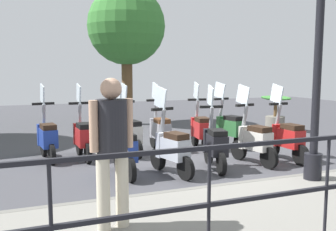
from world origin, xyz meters
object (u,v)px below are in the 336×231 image
pedestrian_distant (112,142)px  tree_distant (126,27)px  scooter_far_3 (130,133)px  scooter_near_1 (254,140)px  scooter_near_2 (215,143)px  scooter_far_5 (47,137)px  scooter_far_0 (229,127)px  scooter_far_2 (160,130)px  scooter_far_4 (83,136)px  lamp_post_near (318,50)px  potted_palm (275,117)px  scooter_far_1 (200,129)px  scooter_near_0 (287,137)px  scooter_near_4 (124,148)px  scooter_near_3 (171,147)px

pedestrian_distant → tree_distant: size_ratio=0.35×
scooter_far_3 → scooter_near_1: bearing=-135.0°
scooter_near_2 → scooter_far_3: same height
scooter_far_5 → scooter_far_0: bearing=-100.1°
pedestrian_distant → scooter_far_2: pedestrian_distant is taller
scooter_far_0 → scooter_far_4: 3.38m
scooter_far_0 → scooter_far_4: same height
lamp_post_near → scooter_far_0: bearing=-6.9°
tree_distant → scooter_far_2: (-4.30, 0.41, -2.73)m
potted_palm → scooter_far_3: size_ratio=0.69×
scooter_far_3 → scooter_far_5: same height
scooter_far_2 → scooter_far_3: size_ratio=1.00×
lamp_post_near → scooter_far_1: bearing=6.4°
potted_palm → scooter_far_3: (-1.47, 4.85, 0.04)m
pedestrian_distant → scooter_near_1: (2.27, -3.28, -0.60)m
scooter_near_1 → scooter_far_0: (1.57, -0.37, 0.00)m
pedestrian_distant → scooter_near_0: 4.66m
lamp_post_near → scooter_far_3: bearing=32.0°
pedestrian_distant → scooter_far_5: pedestrian_distant is taller
scooter_far_1 → tree_distant: bearing=14.8°
tree_distant → scooter_near_2: (-6.13, -0.00, -2.73)m
potted_palm → scooter_near_4: size_ratio=0.69×
scooter_near_0 → scooter_near_1: same height
scooter_far_5 → pedestrian_distant: bearing=178.5°
scooter_far_1 → scooter_near_0: bearing=-136.5°
lamp_post_near → tree_distant: bearing=6.5°
scooter_far_0 → scooter_far_5: bearing=73.6°
scooter_near_3 → scooter_far_2: 1.93m
lamp_post_near → scooter_near_2: size_ratio=2.86×
scooter_near_0 → scooter_far_3: (1.63, 2.79, 0.00)m
scooter_near_0 → scooter_far_0: bearing=10.8°
scooter_near_2 → scooter_near_1: bearing=-73.9°
scooter_near_2 → scooter_far_5: 3.36m
scooter_near_3 → scooter_far_3: size_ratio=1.00×
scooter_far_3 → scooter_far_5: bearing=78.4°
scooter_far_1 → scooter_far_3: bearing=97.3°
pedestrian_distant → scooter_far_5: bearing=171.6°
scooter_far_0 → scooter_near_2: bearing=128.8°
scooter_far_4 → scooter_far_2: bearing=-88.6°
scooter_far_1 → scooter_far_4: size_ratio=1.00×
tree_distant → scooter_near_2: bearing=-180.0°
lamp_post_near → pedestrian_distant: 3.48m
scooter_near_2 → scooter_near_0: bearing=-76.4°
scooter_near_0 → scooter_far_1: bearing=32.3°
potted_palm → scooter_far_0: size_ratio=0.69×
tree_distant → scooter_far_0: (-4.49, -1.25, -2.73)m
potted_palm → scooter_far_1: bearing=115.1°
scooter_far_3 → scooter_far_4: same height
potted_palm → scooter_far_5: (-1.32, 6.53, 0.04)m
lamp_post_near → scooter_near_1: (1.61, -0.02, -1.62)m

